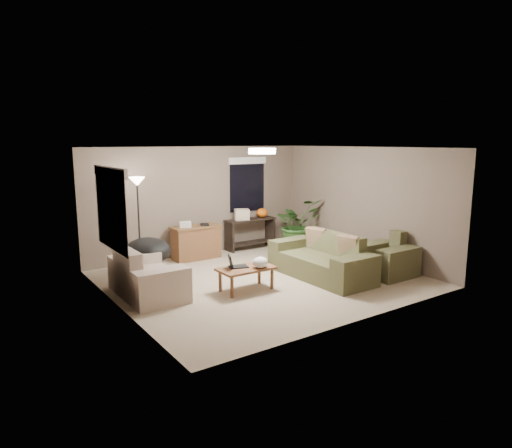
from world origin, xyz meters
TOP-DOWN VIEW (x-y plane):
  - room_shell at (0.00, 0.00)m, footprint 5.50×5.50m
  - main_sofa at (1.07, -0.53)m, footprint 0.95×2.20m
  - throw_pillows at (1.32, -0.53)m, footprint 0.32×1.38m
  - loveseat at (-2.18, 0.35)m, footprint 0.90×1.60m
  - armchair at (2.19, -1.14)m, footprint 0.95×1.00m
  - coffee_table at (-0.61, -0.39)m, footprint 1.00×0.55m
  - laptop at (-0.78, -0.29)m, footprint 0.42×0.31m
  - plastic_bag at (-0.41, -0.54)m, footprint 0.33×0.32m
  - desk at (-0.33, 2.11)m, footprint 1.10×0.50m
  - desk_papers at (-0.48, 2.10)m, footprint 0.73×0.33m
  - console_table at (1.22, 2.23)m, footprint 1.30×0.40m
  - pumpkin at (1.57, 2.23)m, footprint 0.34×0.34m
  - cardboard_box at (0.97, 2.23)m, footprint 0.41×0.37m
  - papasan_chair at (-1.79, 1.28)m, footprint 0.97×0.97m
  - floor_lamp at (-1.67, 1.99)m, footprint 0.32×0.32m
  - ceiling_fixture at (0.00, 0.00)m, footprint 0.50×0.50m
  - houseplant at (2.18, 1.59)m, footprint 1.12×1.25m
  - cat_scratching_post at (2.43, 1.14)m, footprint 0.32×0.32m
  - window_left at (-2.73, 0.30)m, footprint 0.05×1.56m
  - window_back at (1.30, 2.48)m, footprint 1.06×0.05m

SIDE VIEW (x-z plane):
  - cat_scratching_post at x=2.43m, z-range -0.04..0.46m
  - main_sofa at x=1.07m, z-range -0.13..0.72m
  - loveseat at x=-2.18m, z-range -0.13..0.72m
  - armchair at x=2.19m, z-range -0.13..0.72m
  - coffee_table at x=-0.61m, z-range 0.15..0.57m
  - desk at x=-0.33m, z-range 0.00..0.75m
  - console_table at x=1.22m, z-range 0.06..0.81m
  - papasan_chair at x=-1.79m, z-range 0.07..0.86m
  - laptop at x=-0.78m, z-range 0.36..0.60m
  - houseplant at x=2.18m, z-range 0.00..0.97m
  - plastic_bag at x=-0.41m, z-range 0.42..0.61m
  - throw_pillows at x=1.32m, z-range 0.42..0.88m
  - desk_papers at x=-0.48m, z-range 0.74..0.86m
  - pumpkin at x=1.57m, z-range 0.75..0.98m
  - cardboard_box at x=0.97m, z-range 0.75..1.01m
  - room_shell at x=0.00m, z-range -1.50..4.00m
  - floor_lamp at x=-1.67m, z-range 0.64..2.55m
  - window_left at x=-2.73m, z-range 1.12..2.45m
  - window_back at x=1.30m, z-range 1.12..2.45m
  - ceiling_fixture at x=0.00m, z-range 2.39..2.49m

